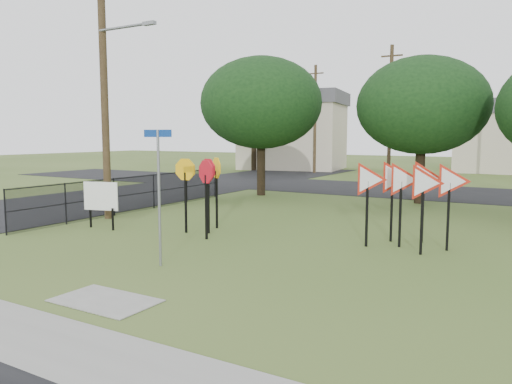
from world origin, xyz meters
TOP-DOWN VIEW (x-y plane):
  - ground at (0.00, 0.00)m, footprint 140.00×140.00m
  - sidewalk at (0.00, -4.20)m, footprint 30.00×1.60m
  - street_left at (-12.00, 10.00)m, footprint 8.00×50.00m
  - street_far at (0.00, 20.00)m, footprint 60.00×8.00m
  - curb_pad at (0.00, -2.40)m, footprint 2.00×1.20m
  - street_name_sign at (-0.85, 0.15)m, footprint 0.65×0.26m
  - stop_sign_cluster at (-2.37, 4.02)m, footprint 1.92×2.06m
  - yield_sign_cluster at (3.83, 5.33)m, footprint 3.17×1.69m
  - info_board at (-5.85, 2.84)m, footprint 1.26×0.36m
  - utility_pole_main at (-7.24, 4.50)m, footprint 3.55×0.33m
  - far_pole_a at (-2.00, 24.00)m, footprint 1.40×0.24m
  - far_pole_c at (-10.00, 30.00)m, footprint 1.40×0.24m
  - fence_run at (-7.60, 6.25)m, footprint 0.05×11.55m
  - house_left at (-14.00, 34.00)m, footprint 10.58×8.88m
  - house_mid at (4.00, 40.00)m, footprint 8.40×8.40m
  - tree_near_left at (-6.00, 14.00)m, footprint 6.40×6.40m
  - tree_near_mid at (2.00, 15.00)m, footprint 6.00×6.00m
  - tree_far_left at (-16.00, 30.00)m, footprint 6.80×6.80m

SIDE VIEW (x-z plane):
  - ground at x=0.00m, z-range 0.00..0.00m
  - sidewalk at x=0.00m, z-range 0.00..0.02m
  - street_left at x=-12.00m, z-range 0.00..0.02m
  - street_far at x=0.00m, z-range 0.00..0.02m
  - curb_pad at x=0.00m, z-range 0.00..0.02m
  - fence_run at x=-7.60m, z-range 0.03..1.53m
  - info_board at x=-5.85m, z-range 0.26..1.87m
  - yield_sign_cluster at x=3.83m, z-range 0.58..3.06m
  - stop_sign_cluster at x=-2.37m, z-range 0.59..3.05m
  - street_name_sign at x=-0.85m, z-range 0.22..3.53m
  - house_mid at x=4.00m, z-range 0.05..6.25m
  - house_left at x=-14.00m, z-range 0.05..7.25m
  - tree_near_mid at x=2.00m, z-range 1.14..7.94m
  - far_pole_a at x=-2.00m, z-range 0.10..9.10m
  - far_pole_c at x=-10.00m, z-range 0.10..9.10m
  - tree_near_left at x=-6.00m, z-range 1.22..8.49m
  - tree_far_left at x=-16.00m, z-range 1.31..9.04m
  - utility_pole_main at x=-7.24m, z-range 0.21..10.21m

